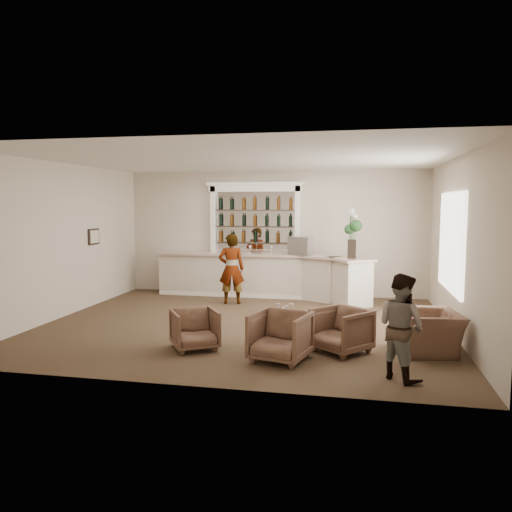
{
  "coord_description": "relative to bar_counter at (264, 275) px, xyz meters",
  "views": [
    {
      "loc": [
        2.19,
        -9.65,
        2.43
      ],
      "look_at": [
        0.04,
        0.9,
        1.3
      ],
      "focal_mm": 35.0,
      "sensor_mm": 36.0,
      "label": 1
    }
  ],
  "objects": [
    {
      "name": "wine_glass_tbl_c",
      "position": [
        1.2,
        -4.42,
        0.03
      ],
      "size": [
        0.07,
        0.07,
        0.21
      ],
      "primitive_type": null,
      "color": "white",
      "rests_on": "cocktail_table"
    },
    {
      "name": "sommelier",
      "position": [
        -0.63,
        -1.01,
        0.28
      ],
      "size": [
        0.71,
        0.56,
        1.72
      ],
      "primitive_type": "imported",
      "rotation": [
        0.0,
        0.0,
        3.4
      ],
      "color": "gray",
      "rests_on": "ground"
    },
    {
      "name": "guest",
      "position": [
        2.97,
        -5.62,
        0.17
      ],
      "size": [
        0.9,
        0.91,
        1.48
      ],
      "primitive_type": "imported",
      "rotation": [
        0.0,
        0.0,
        2.35
      ],
      "color": "gray",
      "rests_on": "ground"
    },
    {
      "name": "back_bar_alcove",
      "position": [
        -0.34,
        0.41,
        1.46
      ],
      "size": [
        2.64,
        0.25,
        3.0
      ],
      "color": "white",
      "rests_on": "ground"
    },
    {
      "name": "armchair_center",
      "position": [
        1.22,
        -5.17,
        -0.19
      ],
      "size": [
        1.01,
        1.02,
        0.77
      ],
      "primitive_type": "imported",
      "rotation": [
        0.0,
        0.0,
        -0.25
      ],
      "color": "brown",
      "rests_on": "ground"
    },
    {
      "name": "wine_glass_bar_right",
      "position": [
        0.18,
        0.03,
        0.67
      ],
      "size": [
        0.07,
        0.07,
        0.21
      ],
      "primitive_type": null,
      "color": "white",
      "rests_on": "bar_counter"
    },
    {
      "name": "flower_vase",
      "position": [
        2.23,
        -0.61,
        1.22
      ],
      "size": [
        0.31,
        0.31,
        1.17
      ],
      "color": "black",
      "rests_on": "bar_counter"
    },
    {
      "name": "armchair_left",
      "position": [
        -0.28,
        -4.84,
        -0.24
      ],
      "size": [
        1.0,
        1.01,
        0.67
      ],
      "primitive_type": "imported",
      "rotation": [
        0.0,
        0.0,
        0.57
      ],
      "color": "brown",
      "rests_on": "ground"
    },
    {
      "name": "bar_counter",
      "position": [
        0.0,
        0.0,
        0.0
      ],
      "size": [
        5.72,
        1.8,
        1.14
      ],
      "color": "silver",
      "rests_on": "ground"
    },
    {
      "name": "room_shell",
      "position": [
        0.33,
        -2.29,
        1.77
      ],
      "size": [
        8.04,
        7.02,
        3.32
      ],
      "color": "beige",
      "rests_on": "ground"
    },
    {
      "name": "wine_glass_tbl_a",
      "position": [
        1.04,
        -4.26,
        0.03
      ],
      "size": [
        0.07,
        0.07,
        0.21
      ],
      "primitive_type": null,
      "color": "white",
      "rests_on": "cocktail_table"
    },
    {
      "name": "wine_glass_tbl_b",
      "position": [
        1.26,
        -4.21,
        0.03
      ],
      "size": [
        0.07,
        0.07,
        0.21
      ],
      "primitive_type": null,
      "color": "white",
      "rests_on": "cocktail_table"
    },
    {
      "name": "napkin_holder",
      "position": [
        1.14,
        -4.15,
        -0.01
      ],
      "size": [
        0.08,
        0.08,
        0.12
      ],
      "primitive_type": "cube",
      "color": "white",
      "rests_on": "cocktail_table"
    },
    {
      "name": "ground",
      "position": [
        0.16,
        -3.0,
        -0.57
      ],
      "size": [
        8.0,
        8.0,
        0.0
      ],
      "primitive_type": "plane",
      "color": "#503B28",
      "rests_on": "ground"
    },
    {
      "name": "wine_glass_bar_left",
      "position": [
        -0.39,
        0.03,
        0.67
      ],
      "size": [
        0.07,
        0.07,
        0.21
      ],
      "primitive_type": null,
      "color": "white",
      "rests_on": "bar_counter"
    },
    {
      "name": "espresso_machine",
      "position": [
        0.94,
        -0.08,
        0.8
      ],
      "size": [
        0.6,
        0.54,
        0.47
      ],
      "primitive_type": "cube",
      "rotation": [
        0.0,
        0.0,
        -0.19
      ],
      "color": "silver",
      "rests_on": "bar_counter"
    },
    {
      "name": "armchair_right",
      "position": [
        2.13,
        -4.53,
        -0.21
      ],
      "size": [
        1.12,
        1.12,
        0.73
      ],
      "primitive_type": "imported",
      "rotation": [
        0.0,
        0.0,
        -0.7
      ],
      "color": "brown",
      "rests_on": "ground"
    },
    {
      "name": "armchair_far",
      "position": [
        3.56,
        -4.22,
        -0.24
      ],
      "size": [
        1.05,
        1.16,
        0.67
      ],
      "primitive_type": "imported",
      "rotation": [
        0.0,
        0.0,
        -1.42
      ],
      "color": "brown",
      "rests_on": "ground"
    },
    {
      "name": "cocktail_table",
      "position": [
        1.16,
        -4.29,
        -0.32
      ],
      "size": [
        0.58,
        0.58,
        0.5
      ],
      "primitive_type": "cylinder",
      "color": "#43301D",
      "rests_on": "ground"
    }
  ]
}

